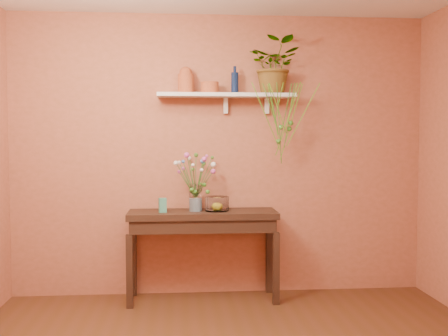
{
  "coord_description": "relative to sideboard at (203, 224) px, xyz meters",
  "views": [
    {
      "loc": [
        -0.39,
        -3.15,
        1.52
      ],
      "look_at": [
        0.0,
        1.55,
        1.25
      ],
      "focal_mm": 42.62,
      "sensor_mm": 36.0,
      "label": 1
    }
  ],
  "objects": [
    {
      "name": "room",
      "position": [
        0.18,
        -1.76,
        0.63
      ],
      "size": [
        4.04,
        4.04,
        2.7
      ],
      "color": "#502A18",
      "rests_on": "ground"
    },
    {
      "name": "sideboard",
      "position": [
        0.0,
        0.0,
        0.0
      ],
      "size": [
        1.38,
        0.44,
        0.84
      ],
      "color": "#331E15",
      "rests_on": "ground"
    },
    {
      "name": "wall_shelf",
      "position": [
        0.24,
        0.12,
        1.2
      ],
      "size": [
        1.3,
        0.24,
        0.19
      ],
      "color": "white",
      "rests_on": "room"
    },
    {
      "name": "terracotta_jug",
      "position": [
        -0.15,
        0.11,
        1.34
      ],
      "size": [
        0.18,
        0.18,
        0.25
      ],
      "color": "#C1592C",
      "rests_on": "wall_shelf"
    },
    {
      "name": "terracotta_pot",
      "position": [
        0.07,
        0.09,
        1.27
      ],
      "size": [
        0.19,
        0.19,
        0.1
      ],
      "primitive_type": "cylinder",
      "rotation": [
        0.0,
        0.0,
        -0.13
      ],
      "color": "#C1592C",
      "rests_on": "wall_shelf"
    },
    {
      "name": "blue_bottle",
      "position": [
        0.31,
        0.13,
        1.33
      ],
      "size": [
        0.08,
        0.08,
        0.26
      ],
      "color": "#0E1D41",
      "rests_on": "wall_shelf"
    },
    {
      "name": "spider_plant",
      "position": [
        0.7,
        0.12,
        1.48
      ],
      "size": [
        0.58,
        0.54,
        0.52
      ],
      "primitive_type": "imported",
      "rotation": [
        0.0,
        0.0,
        -0.34
      ],
      "color": "#3A7620",
      "rests_on": "wall_shelf"
    },
    {
      "name": "plant_fronds",
      "position": [
        0.75,
        -0.03,
        0.95
      ],
      "size": [
        0.64,
        0.26,
        0.75
      ],
      "color": "#3A7620",
      "rests_on": "wall_shelf"
    },
    {
      "name": "glass_vase",
      "position": [
        -0.07,
        0.02,
        0.23
      ],
      "size": [
        0.12,
        0.12,
        0.25
      ],
      "color": "white",
      "rests_on": "sideboard"
    },
    {
      "name": "bouquet",
      "position": [
        -0.05,
        0.01,
        0.5
      ],
      "size": [
        0.4,
        0.45,
        0.43
      ],
      "color": "#386B28",
      "rests_on": "glass_vase"
    },
    {
      "name": "glass_bowl",
      "position": [
        0.13,
        0.01,
        0.18
      ],
      "size": [
        0.22,
        0.22,
        0.13
      ],
      "color": "white",
      "rests_on": "sideboard"
    },
    {
      "name": "lemon",
      "position": [
        0.13,
        -0.0,
        0.17
      ],
      "size": [
        0.08,
        0.08,
        0.08
      ],
      "primitive_type": "sphere",
      "color": "yellow",
      "rests_on": "glass_bowl"
    },
    {
      "name": "carton",
      "position": [
        -0.37,
        -0.06,
        0.19
      ],
      "size": [
        0.08,
        0.06,
        0.13
      ],
      "primitive_type": "cube",
      "rotation": [
        0.0,
        0.0,
        0.25
      ],
      "color": "teal",
      "rests_on": "sideboard"
    }
  ]
}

